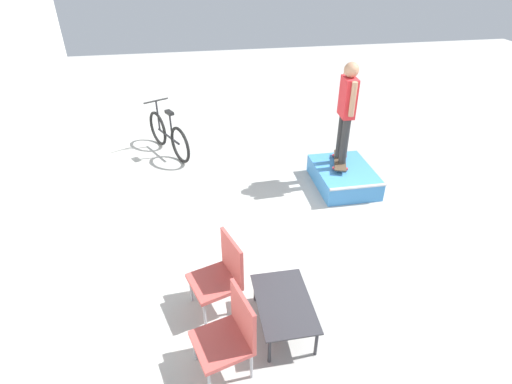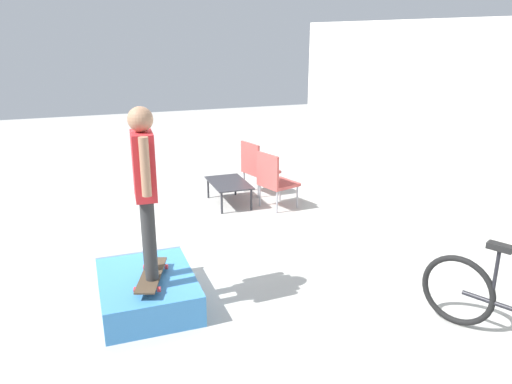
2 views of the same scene
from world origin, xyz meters
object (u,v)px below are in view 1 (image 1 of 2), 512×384
(skateboard_on_ramp, at_px, (340,160))
(patio_chair_right, at_px, (222,273))
(patio_chair_left, at_px, (230,332))
(bicycle, at_px, (168,135))
(person_skater, at_px, (347,106))
(skate_ramp_box, at_px, (343,177))
(coffee_table, at_px, (284,304))

(skateboard_on_ramp, height_order, patio_chair_right, patio_chair_right)
(patio_chair_left, bearing_deg, bicycle, 171.47)
(skateboard_on_ramp, bearing_deg, person_skater, 4.62)
(skate_ramp_box, xyz_separation_m, coffee_table, (-2.84, 1.77, 0.18))
(skate_ramp_box, bearing_deg, bicycle, 58.83)
(person_skater, xyz_separation_m, coffee_table, (-2.99, 1.73, -1.09))
(skateboard_on_ramp, distance_m, bicycle, 3.47)
(person_skater, height_order, bicycle, person_skater)
(patio_chair_right, bearing_deg, patio_chair_left, -18.03)
(person_skater, height_order, patio_chair_right, person_skater)
(skateboard_on_ramp, xyz_separation_m, person_skater, (0.00, -0.00, 1.02))
(skate_ramp_box, bearing_deg, person_skater, 12.74)
(person_skater, bearing_deg, patio_chair_right, 140.84)
(patio_chair_right, xyz_separation_m, bicycle, (4.24, 0.66, -0.12))
(coffee_table, bearing_deg, bicycle, 15.44)
(skateboard_on_ramp, relative_size, person_skater, 0.47)
(skateboard_on_ramp, distance_m, patio_chair_right, 3.48)
(skate_ramp_box, height_order, coffee_table, coffee_table)
(person_skater, xyz_separation_m, patio_chair_left, (-3.39, 2.37, -0.93))
(skate_ramp_box, height_order, bicycle, bicycle)
(patio_chair_right, distance_m, bicycle, 4.29)
(skateboard_on_ramp, relative_size, patio_chair_left, 0.86)
(bicycle, bearing_deg, person_skater, -146.09)
(skateboard_on_ramp, height_order, person_skater, person_skater)
(person_skater, distance_m, patio_chair_right, 3.60)
(skate_ramp_box, distance_m, person_skater, 1.28)
(bicycle, bearing_deg, skate_ramp_box, -148.02)
(person_skater, xyz_separation_m, bicycle, (1.70, 3.03, -1.05))
(person_skater, bearing_deg, coffee_table, 153.76)
(skate_ramp_box, relative_size, bicycle, 0.82)
(skate_ramp_box, distance_m, coffee_table, 3.35)
(skate_ramp_box, xyz_separation_m, skateboard_on_ramp, (0.16, 0.04, 0.25))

